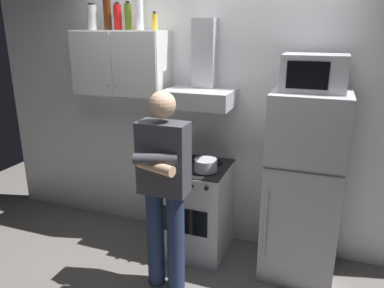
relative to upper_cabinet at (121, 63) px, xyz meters
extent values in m
plane|color=slate|center=(0.85, -0.37, -1.75)|extent=(7.00, 7.00, 0.00)
cube|color=white|center=(0.85, 0.23, -0.40)|extent=(4.80, 0.10, 2.70)
cube|color=silver|center=(0.00, 0.01, 0.00)|extent=(0.90, 0.34, 0.60)
cube|color=silver|center=(-0.22, -0.17, 0.00)|extent=(0.43, 0.01, 0.58)
cube|color=silver|center=(0.22, -0.17, 0.00)|extent=(0.43, 0.01, 0.58)
sphere|color=#B2B2B7|center=(-0.04, -0.18, -0.18)|extent=(0.02, 0.02, 0.02)
sphere|color=#B2B2B7|center=(0.04, -0.18, -0.18)|extent=(0.02, 0.02, 0.02)
cube|color=white|center=(0.80, -0.12, -1.32)|extent=(0.60, 0.60, 0.85)
cube|color=black|center=(0.80, -0.12, -0.89)|extent=(0.59, 0.59, 0.01)
cube|color=black|center=(0.80, -0.43, -1.30)|extent=(0.42, 0.01, 0.24)
cylinder|color=black|center=(0.67, -0.24, -0.88)|extent=(0.16, 0.16, 0.01)
cylinder|color=black|center=(0.93, -0.24, -0.88)|extent=(0.16, 0.16, 0.01)
cylinder|color=black|center=(0.67, 0.00, -0.88)|extent=(0.16, 0.16, 0.01)
cylinder|color=black|center=(0.93, 0.00, -0.88)|extent=(0.16, 0.16, 0.01)
cylinder|color=black|center=(0.60, -0.44, -0.95)|extent=(0.04, 0.02, 0.04)
cylinder|color=black|center=(0.73, -0.44, -0.95)|extent=(0.04, 0.02, 0.04)
cylinder|color=black|center=(0.87, -0.44, -0.95)|extent=(0.04, 0.02, 0.04)
cylinder|color=black|center=(1.00, -0.44, -0.95)|extent=(0.04, 0.02, 0.04)
cube|color=#B7BABF|center=(0.80, -0.04, -0.27)|extent=(0.60, 0.44, 0.15)
cube|color=#B7BABF|center=(0.80, 0.10, 0.10)|extent=(0.20, 0.16, 0.60)
cube|color=silver|center=(1.75, -0.12, -0.95)|extent=(0.60, 0.60, 1.60)
cube|color=#4C4C4C|center=(1.75, -0.43, -0.71)|extent=(0.59, 0.01, 0.01)
cylinder|color=silver|center=(1.50, -0.44, -1.19)|extent=(0.02, 0.02, 0.60)
cube|color=#B7BABF|center=(1.75, -0.10, -0.01)|extent=(0.48, 0.36, 0.28)
cube|color=black|center=(1.71, -0.29, -0.01)|extent=(0.30, 0.01, 0.20)
cylinder|color=navy|center=(0.66, -0.72, -1.32)|extent=(0.14, 0.14, 0.85)
cylinder|color=navy|center=(0.84, -0.72, -1.32)|extent=(0.14, 0.14, 0.85)
cube|color=#3F3F47|center=(0.75, -0.72, -0.62)|extent=(0.38, 0.20, 0.56)
cylinder|color=#3F3F47|center=(0.75, -0.86, -0.58)|extent=(0.33, 0.17, 0.08)
cylinder|color=#DBAD89|center=(0.75, -0.86, -0.64)|extent=(0.33, 0.17, 0.08)
sphere|color=#DBAD89|center=(0.75, -0.72, -0.21)|extent=(0.20, 0.20, 0.20)
cylinder|color=#B7BABF|center=(0.93, -0.24, -0.82)|extent=(0.20, 0.20, 0.11)
cylinder|color=black|center=(0.80, -0.24, -0.79)|extent=(0.05, 0.01, 0.01)
cylinder|color=black|center=(1.06, -0.24, -0.79)|extent=(0.05, 0.01, 0.01)
cylinder|color=#B2B5BA|center=(-0.28, -0.01, 0.41)|extent=(0.10, 0.10, 0.22)
cylinder|color=black|center=(-0.28, -0.01, 0.53)|extent=(0.05, 0.05, 0.02)
cylinder|color=#47230F|center=(-0.14, 0.03, 0.44)|extent=(0.07, 0.07, 0.28)
cylinder|color=#4C6B19|center=(0.09, 0.02, 0.41)|extent=(0.06, 0.06, 0.23)
cylinder|color=black|center=(0.09, 0.02, 0.54)|extent=(0.04, 0.04, 0.02)
cylinder|color=gold|center=(0.35, 0.03, 0.37)|extent=(0.05, 0.05, 0.14)
cylinder|color=black|center=(0.35, 0.03, 0.45)|extent=(0.03, 0.03, 0.02)
cylinder|color=red|center=(-0.02, 0.02, 0.41)|extent=(0.07, 0.07, 0.22)
cylinder|color=black|center=(-0.02, 0.02, 0.53)|extent=(0.04, 0.04, 0.02)
cylinder|color=silver|center=(0.21, 0.01, 0.44)|extent=(0.07, 0.07, 0.29)
camera|label=1|loc=(1.86, -3.12, 0.32)|focal=34.63mm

